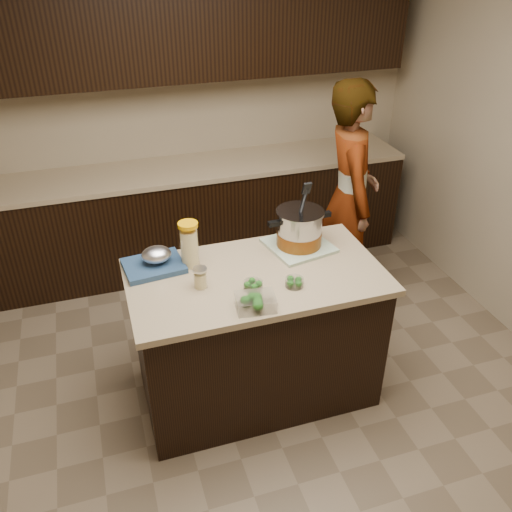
{
  "coord_description": "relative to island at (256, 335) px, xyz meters",
  "views": [
    {
      "loc": [
        -0.79,
        -2.45,
        2.6
      ],
      "look_at": [
        0.0,
        0.0,
        1.02
      ],
      "focal_mm": 38.0,
      "sensor_mm": 36.0,
      "label": 1
    }
  ],
  "objects": [
    {
      "name": "dish_towel",
      "position": [
        0.34,
        0.21,
        0.46
      ],
      "size": [
        0.42,
        0.42,
        0.02
      ],
      "primitive_type": "cube",
      "rotation": [
        0.0,
        0.0,
        0.19
      ],
      "color": "#65895C",
      "rests_on": "island"
    },
    {
      "name": "broccoli_tub_rect",
      "position": [
        -0.1,
        -0.31,
        0.48
      ],
      "size": [
        0.22,
        0.17,
        0.07
      ],
      "rotation": [
        0.0,
        0.0,
        -0.11
      ],
      "color": "silver",
      "rests_on": "island"
    },
    {
      "name": "island",
      "position": [
        0.0,
        0.0,
        0.0
      ],
      "size": [
        1.46,
        0.81,
        0.9
      ],
      "color": "black",
      "rests_on": "ground"
    },
    {
      "name": "back_cabinets",
      "position": [
        0.0,
        1.74,
        0.49
      ],
      "size": [
        3.6,
        0.63,
        2.33
      ],
      "color": "black",
      "rests_on": "ground"
    },
    {
      "name": "mason_jar",
      "position": [
        -0.33,
        -0.03,
        0.5
      ],
      "size": [
        0.09,
        0.09,
        0.13
      ],
      "rotation": [
        0.0,
        0.0,
        0.1
      ],
      "color": "#D3C081",
      "rests_on": "island"
    },
    {
      "name": "broccoli_tub_left",
      "position": [
        -0.06,
        -0.14,
        0.47
      ],
      "size": [
        0.14,
        0.14,
        0.05
      ],
      "rotation": [
        0.0,
        0.0,
        -0.4
      ],
      "color": "silver",
      "rests_on": "island"
    },
    {
      "name": "blue_tray",
      "position": [
        -0.54,
        0.24,
        0.49
      ],
      "size": [
        0.36,
        0.3,
        0.13
      ],
      "rotation": [
        0.0,
        0.0,
        0.11
      ],
      "color": "navy",
      "rests_on": "island"
    },
    {
      "name": "room_shell",
      "position": [
        0.0,
        0.0,
        1.26
      ],
      "size": [
        4.04,
        4.04,
        2.72
      ],
      "color": "tan",
      "rests_on": "ground"
    },
    {
      "name": "stock_pot",
      "position": [
        0.34,
        0.21,
        0.56
      ],
      "size": [
        0.41,
        0.31,
        0.41
      ],
      "rotation": [
        0.0,
        0.0,
        0.06
      ],
      "color": "#B7B7BC",
      "rests_on": "dish_towel"
    },
    {
      "name": "broccoli_tub_right",
      "position": [
        0.16,
        -0.18,
        0.47
      ],
      "size": [
        0.11,
        0.11,
        0.05
      ],
      "rotation": [
        0.0,
        0.0,
        0.12
      ],
      "color": "silver",
      "rests_on": "island"
    },
    {
      "name": "person",
      "position": [
        0.98,
        0.8,
        0.42
      ],
      "size": [
        0.56,
        0.72,
        1.75
      ],
      "primitive_type": "imported",
      "rotation": [
        0.0,
        0.0,
        1.32
      ],
      "color": "gray",
      "rests_on": "ground"
    },
    {
      "name": "ground_plane",
      "position": [
        0.0,
        0.0,
        -0.45
      ],
      "size": [
        4.0,
        4.0,
        0.0
      ],
      "primitive_type": "plane",
      "color": "brown",
      "rests_on": "ground"
    },
    {
      "name": "lemonade_pitcher",
      "position": [
        -0.33,
        0.2,
        0.58
      ],
      "size": [
        0.14,
        0.14,
        0.28
      ],
      "rotation": [
        0.0,
        0.0,
        0.31
      ],
      "color": "#D3C081",
      "rests_on": "island"
    }
  ]
}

